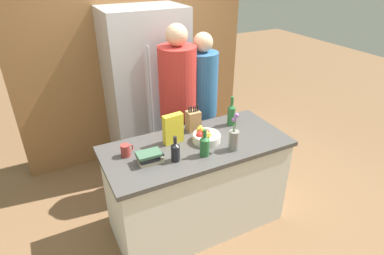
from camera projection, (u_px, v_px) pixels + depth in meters
name	position (u px, v px, depth m)	size (l,w,h in m)	color
ground_plane	(196.00, 221.00, 3.20)	(14.00, 14.00, 0.00)	brown
kitchen_island	(197.00, 185.00, 2.99)	(1.62, 0.74, 0.90)	silver
back_wall_wood	(135.00, 54.00, 3.83)	(2.82, 0.12, 2.60)	olive
refrigerator	(147.00, 92.00, 3.72)	(0.88, 0.63, 1.88)	#B7B7BC
fruit_bowl	(206.00, 136.00, 2.80)	(0.25, 0.25, 0.11)	silver
knife_block	(193.00, 121.00, 2.95)	(0.12, 0.10, 0.26)	#A87A4C
flower_vase	(234.00, 138.00, 2.65)	(0.08, 0.08, 0.34)	gray
cereal_box	(173.00, 129.00, 2.74)	(0.18, 0.08, 0.27)	yellow
coffee_mug	(126.00, 150.00, 2.59)	(0.11, 0.08, 0.10)	#99332D
book_stack	(150.00, 157.00, 2.52)	(0.21, 0.15, 0.09)	#B7A88E
bottle_oil	(175.00, 151.00, 2.52)	(0.07, 0.07, 0.22)	black
bottle_vinegar	(205.00, 145.00, 2.58)	(0.08, 0.08, 0.24)	#286633
bottle_wine	(231.00, 114.00, 3.04)	(0.07, 0.07, 0.29)	#286633
person_at_sink	(178.00, 103.00, 3.26)	(0.37, 0.37, 1.80)	#383842
person_in_blue	(202.00, 102.00, 3.43)	(0.32, 0.32, 1.69)	#383842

